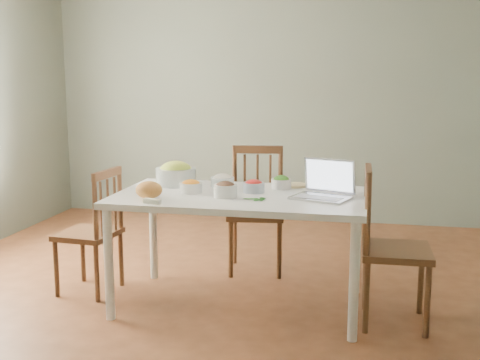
% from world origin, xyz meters
% --- Properties ---
extents(floor, '(5.00, 5.00, 0.00)m').
position_xyz_m(floor, '(0.00, 0.00, 0.00)').
color(floor, '#542D19').
rests_on(floor, ground).
extents(wall_back, '(5.00, 0.00, 2.70)m').
position_xyz_m(wall_back, '(0.00, 2.50, 1.35)').
color(wall_back, '#5E665A').
rests_on(wall_back, ground).
extents(wall_front, '(5.00, 0.00, 2.70)m').
position_xyz_m(wall_front, '(0.00, -2.50, 1.35)').
color(wall_front, '#5E665A').
rests_on(wall_front, ground).
extents(dining_table, '(1.70, 0.96, 0.80)m').
position_xyz_m(dining_table, '(0.17, -0.13, 0.40)').
color(dining_table, white).
rests_on(dining_table, floor).
extents(chair_far, '(0.50, 0.49, 1.02)m').
position_xyz_m(chair_far, '(0.14, 0.64, 0.51)').
color(chair_far, '#3D2716').
rests_on(chair_far, floor).
extents(chair_left, '(0.43, 0.45, 0.93)m').
position_xyz_m(chair_left, '(-0.99, -0.09, 0.47)').
color(chair_left, '#3D2716').
rests_on(chair_left, floor).
extents(chair_right, '(0.44, 0.46, 1.02)m').
position_xyz_m(chair_right, '(1.22, -0.21, 0.51)').
color(chair_right, '#3D2716').
rests_on(chair_right, floor).
extents(bread_boule, '(0.21, 0.21, 0.12)m').
position_xyz_m(bread_boule, '(-0.39, -0.38, 0.86)').
color(bread_boule, '#CB8D3F').
rests_on(bread_boule, dining_table).
extents(butter_stick, '(0.12, 0.06, 0.03)m').
position_xyz_m(butter_stick, '(-0.32, -0.54, 0.81)').
color(butter_stick, '#F4ECCB').
rests_on(butter_stick, dining_table).
extents(bowl_squash, '(0.39, 0.39, 0.17)m').
position_xyz_m(bowl_squash, '(-0.37, 0.12, 0.88)').
color(bowl_squash, '#CCC64B').
rests_on(bowl_squash, dining_table).
extents(bowl_carrot, '(0.19, 0.19, 0.09)m').
position_xyz_m(bowl_carrot, '(-0.18, -0.13, 0.84)').
color(bowl_carrot, orange).
rests_on(bowl_carrot, dining_table).
extents(bowl_onion, '(0.18, 0.18, 0.09)m').
position_xyz_m(bowl_onion, '(-0.02, 0.12, 0.84)').
color(bowl_onion, white).
rests_on(bowl_onion, dining_table).
extents(bowl_mushroom, '(0.17, 0.17, 0.10)m').
position_xyz_m(bowl_mushroom, '(0.09, -0.23, 0.85)').
color(bowl_mushroom, '#401E14').
rests_on(bowl_mushroom, dining_table).
extents(bowl_redpep, '(0.16, 0.16, 0.09)m').
position_xyz_m(bowl_redpep, '(0.25, -0.04, 0.84)').
color(bowl_redpep, red).
rests_on(bowl_redpep, dining_table).
extents(bowl_broccoli, '(0.16, 0.16, 0.09)m').
position_xyz_m(bowl_broccoli, '(0.41, 0.15, 0.84)').
color(bowl_broccoli, '#1C5412').
rests_on(bowl_broccoli, dining_table).
extents(flatbread, '(0.24, 0.24, 0.02)m').
position_xyz_m(flatbread, '(0.50, 0.25, 0.81)').
color(flatbread, beige).
rests_on(flatbread, dining_table).
extents(basil_bunch, '(0.17, 0.17, 0.02)m').
position_xyz_m(basil_bunch, '(0.29, -0.27, 0.81)').
color(basil_bunch, '#204B1C').
rests_on(basil_bunch, dining_table).
extents(laptop, '(0.44, 0.39, 0.25)m').
position_xyz_m(laptop, '(0.72, -0.16, 0.93)').
color(laptop, silver).
rests_on(laptop, dining_table).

